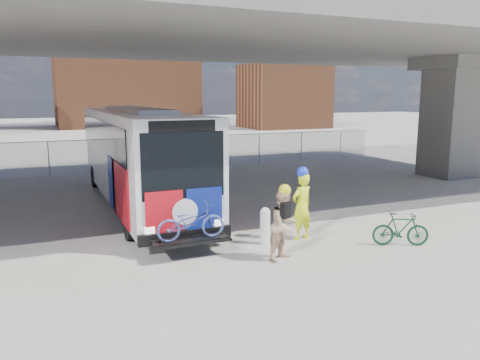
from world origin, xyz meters
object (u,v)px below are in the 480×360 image
cyclist_hivis (302,204)px  cyclist_tan (284,224)px  bus (138,150)px  bollard (265,224)px  bike_parked (401,229)px

cyclist_hivis → cyclist_tan: bearing=30.2°
bus → cyclist_tan: bus is taller
bus → cyclist_hivis: size_ratio=6.02×
bollard → cyclist_tan: 1.36m
cyclist_tan → cyclist_hivis: bearing=19.8°
bus → bollard: bus is taller
bus → bollard: bearing=-70.4°
cyclist_hivis → bollard: bearing=-15.2°
cyclist_hivis → bike_parked: (2.22, -1.64, -0.57)m
bollard → bike_parked: bollard is taller
cyclist_hivis → cyclist_tan: size_ratio=1.09×
bollard → bike_parked: (3.39, -1.64, -0.10)m
cyclist_tan → bike_parked: 3.55m
cyclist_hivis → cyclist_tan: (-1.29, -1.31, -0.11)m
bus → bike_parked: bus is taller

